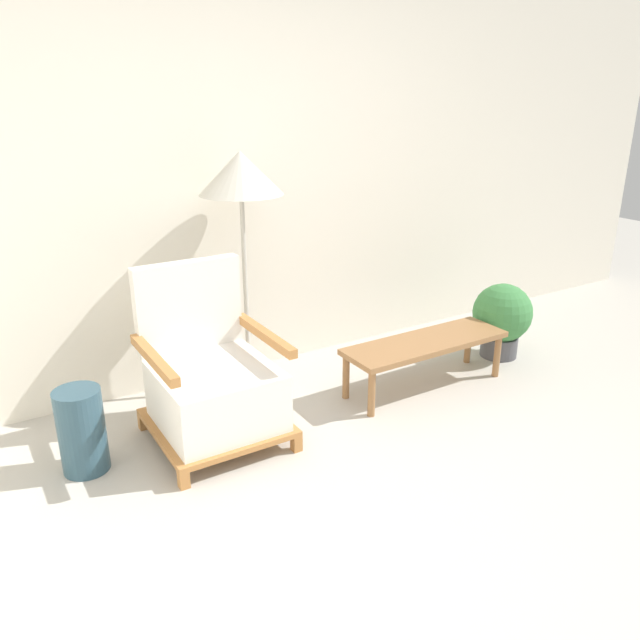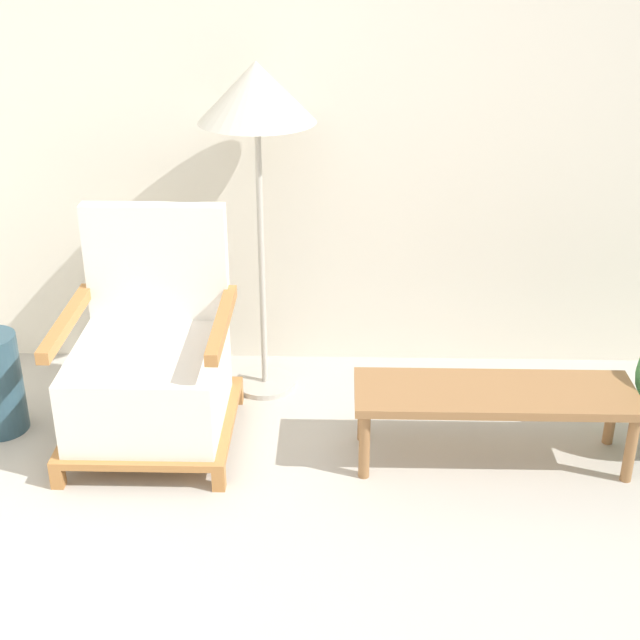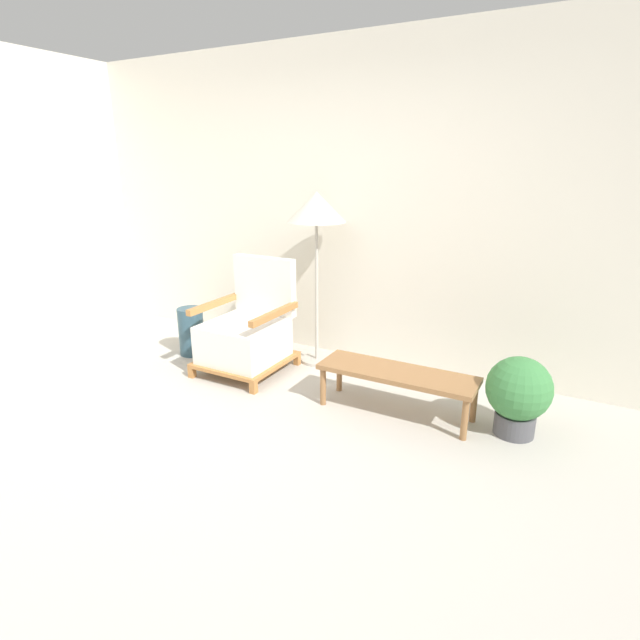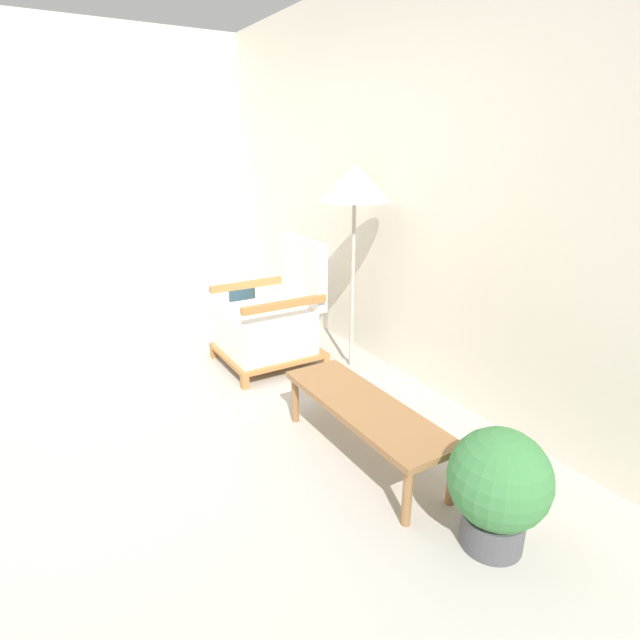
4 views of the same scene
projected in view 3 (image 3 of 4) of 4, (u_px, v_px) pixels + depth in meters
ground_plane at (187, 473)px, 2.89m from camera, size 14.00×14.00×0.00m
wall_back at (351, 207)px, 4.30m from camera, size 8.00×0.06×2.70m
armchair at (247, 333)px, 4.23m from camera, size 0.68×0.71×0.94m
floor_lamp at (316, 214)px, 4.11m from camera, size 0.49×0.49×1.49m
coffee_table at (397, 376)px, 3.50m from camera, size 1.11×0.35×0.32m
vase at (191, 331)px, 4.61m from camera, size 0.23×0.23×0.44m
potted_plant at (518, 393)px, 3.22m from camera, size 0.42×0.42×0.54m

